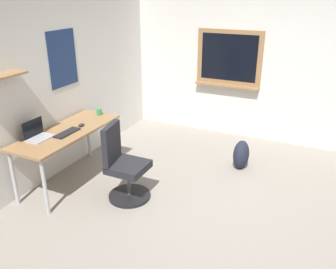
{
  "coord_description": "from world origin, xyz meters",
  "views": [
    {
      "loc": [
        -3.37,
        -0.9,
        2.43
      ],
      "look_at": [
        0.04,
        0.72,
        0.85
      ],
      "focal_mm": 37.82,
      "sensor_mm": 36.0,
      "label": 1
    }
  ],
  "objects_px": {
    "office_chair": "(123,168)",
    "computer_mouse": "(81,125)",
    "backpack": "(241,155)",
    "laptop": "(37,134)",
    "keyboard": "(67,133)",
    "coffee_mug": "(99,112)",
    "desk": "(67,136)"
  },
  "relations": [
    {
      "from": "office_chair",
      "to": "computer_mouse",
      "type": "xyz_separation_m",
      "value": [
        0.23,
        0.77,
        0.34
      ]
    },
    {
      "from": "office_chair",
      "to": "backpack",
      "type": "distance_m",
      "value": 1.78
    },
    {
      "from": "computer_mouse",
      "to": "laptop",
      "type": "bearing_deg",
      "value": 158.24
    },
    {
      "from": "keyboard",
      "to": "computer_mouse",
      "type": "xyz_separation_m",
      "value": [
        0.28,
        -0.0,
        0.01
      ]
    },
    {
      "from": "computer_mouse",
      "to": "coffee_mug",
      "type": "bearing_deg",
      "value": 6.05
    },
    {
      "from": "backpack",
      "to": "keyboard",
      "type": "bearing_deg",
      "value": 127.18
    },
    {
      "from": "laptop",
      "to": "computer_mouse",
      "type": "bearing_deg",
      "value": -21.76
    },
    {
      "from": "keyboard",
      "to": "laptop",
      "type": "bearing_deg",
      "value": 140.93
    },
    {
      "from": "coffee_mug",
      "to": "backpack",
      "type": "distance_m",
      "value": 2.12
    },
    {
      "from": "computer_mouse",
      "to": "coffee_mug",
      "type": "relative_size",
      "value": 1.13
    },
    {
      "from": "office_chair",
      "to": "computer_mouse",
      "type": "relative_size",
      "value": 9.13
    },
    {
      "from": "laptop",
      "to": "computer_mouse",
      "type": "xyz_separation_m",
      "value": [
        0.55,
        -0.22,
        -0.04
      ]
    },
    {
      "from": "laptop",
      "to": "coffee_mug",
      "type": "xyz_separation_m",
      "value": [
        1.02,
        -0.17,
        -0.01
      ]
    },
    {
      "from": "office_chair",
      "to": "laptop",
      "type": "distance_m",
      "value": 1.11
    },
    {
      "from": "desk",
      "to": "office_chair",
      "type": "distance_m",
      "value": 0.89
    },
    {
      "from": "coffee_mug",
      "to": "keyboard",
      "type": "bearing_deg",
      "value": -176.2
    },
    {
      "from": "desk",
      "to": "office_chair",
      "type": "bearing_deg",
      "value": -91.7
    },
    {
      "from": "desk",
      "to": "keyboard",
      "type": "xyz_separation_m",
      "value": [
        -0.08,
        -0.08,
        0.08
      ]
    },
    {
      "from": "laptop",
      "to": "keyboard",
      "type": "relative_size",
      "value": 0.84
    },
    {
      "from": "office_chair",
      "to": "laptop",
      "type": "relative_size",
      "value": 3.06
    },
    {
      "from": "coffee_mug",
      "to": "computer_mouse",
      "type": "bearing_deg",
      "value": -173.95
    },
    {
      "from": "keyboard",
      "to": "desk",
      "type": "bearing_deg",
      "value": 44.15
    },
    {
      "from": "desk",
      "to": "office_chair",
      "type": "height_order",
      "value": "office_chair"
    },
    {
      "from": "office_chair",
      "to": "coffee_mug",
      "type": "relative_size",
      "value": 10.33
    },
    {
      "from": "desk",
      "to": "keyboard",
      "type": "height_order",
      "value": "keyboard"
    },
    {
      "from": "desk",
      "to": "coffee_mug",
      "type": "height_order",
      "value": "coffee_mug"
    },
    {
      "from": "computer_mouse",
      "to": "coffee_mug",
      "type": "height_order",
      "value": "coffee_mug"
    },
    {
      "from": "keyboard",
      "to": "coffee_mug",
      "type": "distance_m",
      "value": 0.75
    },
    {
      "from": "keyboard",
      "to": "coffee_mug",
      "type": "height_order",
      "value": "coffee_mug"
    },
    {
      "from": "desk",
      "to": "coffee_mug",
      "type": "distance_m",
      "value": 0.69
    },
    {
      "from": "keyboard",
      "to": "computer_mouse",
      "type": "bearing_deg",
      "value": -0.0
    },
    {
      "from": "office_chair",
      "to": "keyboard",
      "type": "height_order",
      "value": "office_chair"
    }
  ]
}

